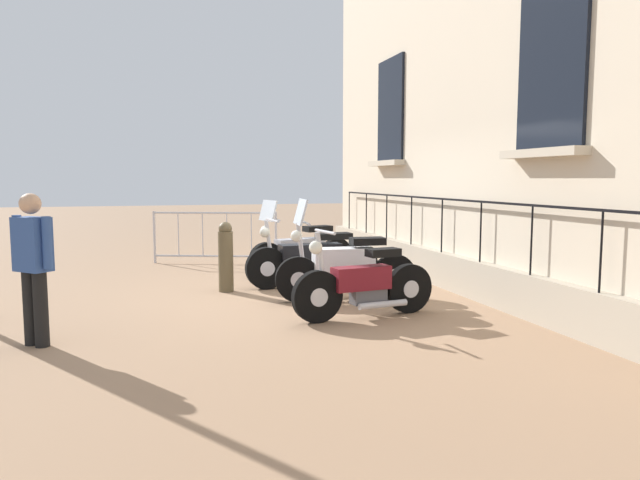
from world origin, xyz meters
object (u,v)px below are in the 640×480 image
motorcycle_black (313,260)px  motorcycle_white (345,267)px  pedestrian_standing (33,262)px  motorcycle_silver (301,251)px  bollard (226,257)px  motorcycle_maroon (364,285)px  crowd_barrier (215,236)px

motorcycle_black → motorcycle_white: (-0.15, 1.15, 0.05)m
motorcycle_white → pedestrian_standing: pedestrian_standing is taller
motorcycle_silver → motorcycle_black: motorcycle_silver is taller
bollard → pedestrian_standing: (2.21, 2.37, 0.34)m
motorcycle_silver → motorcycle_white: bearing=91.9°
motorcycle_black → bollard: bearing=2.6°
motorcycle_maroon → pedestrian_standing: pedestrian_standing is taller
motorcycle_silver → pedestrian_standing: (3.67, 3.50, 0.45)m
motorcycle_maroon → motorcycle_black: bearing=-88.8°
crowd_barrier → pedestrian_standing: bearing=66.4°
crowd_barrier → motorcycle_maroon: bearing=104.2°
crowd_barrier → bollard: bearing=87.5°
motorcycle_silver → motorcycle_maroon: bearing=89.5°
motorcycle_maroon → pedestrian_standing: size_ratio=1.22×
motorcycle_silver → crowd_barrier: bearing=-54.5°
motorcycle_silver → bollard: bearing=37.9°
motorcycle_maroon → motorcycle_silver: bearing=-90.5°
motorcycle_black → crowd_barrier: size_ratio=0.92×
motorcycle_black → bollard: motorcycle_black is taller
motorcycle_black → pedestrian_standing: 4.36m
motorcycle_white → motorcycle_maroon: motorcycle_white is taller
motorcycle_silver → bollard: (1.46, 1.13, 0.11)m
motorcycle_black → motorcycle_white: size_ratio=1.08×
motorcycle_silver → motorcycle_white: (-0.07, 2.22, 0.04)m
motorcycle_maroon → bollard: (1.43, -2.14, 0.13)m
motorcycle_silver → crowd_barrier: 2.29m
pedestrian_standing → motorcycle_white: bearing=-161.1°
motorcycle_silver → bollard: 1.85m
motorcycle_silver → pedestrian_standing: pedestrian_standing is taller
motorcycle_silver → pedestrian_standing: bearing=43.7°
motorcycle_black → motorcycle_maroon: 2.21m
crowd_barrier → pedestrian_standing: size_ratio=1.53×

